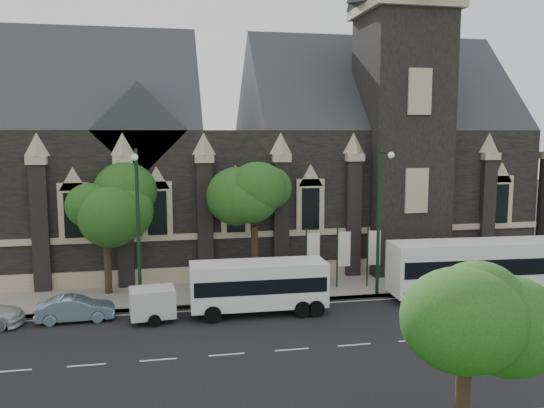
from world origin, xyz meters
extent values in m
plane|color=black|center=(0.00, 0.00, 0.00)|extent=(160.00, 160.00, 0.00)
cube|color=gray|center=(0.00, 9.50, 0.07)|extent=(80.00, 5.00, 0.15)
cube|color=black|center=(4.00, 19.50, 5.00)|extent=(40.00, 15.00, 10.00)
cube|color=#2A2C31|center=(-8.00, 19.50, 10.00)|extent=(16.00, 15.00, 15.00)
cube|color=#2A2C31|center=(14.00, 19.50, 10.00)|extent=(20.00, 15.00, 15.00)
cube|color=#2A2C31|center=(-4.00, 15.00, 10.00)|extent=(6.00, 6.00, 6.00)
cube|color=black|center=(14.00, 13.50, 9.00)|extent=(5.50, 5.50, 18.00)
cube|color=tan|center=(14.00, 13.50, 18.20)|extent=(6.20, 6.20, 0.60)
cube|color=tan|center=(4.00, 11.96, 3.20)|extent=(40.00, 0.22, 0.40)
cube|color=tan|center=(4.00, 11.96, 0.60)|extent=(40.00, 0.25, 1.20)
cube|color=black|center=(2.00, 11.82, 4.80)|extent=(1.20, 0.12, 2.80)
sphere|color=#1A4D18|center=(6.00, -9.50, 4.48)|extent=(3.20, 3.20, 3.20)
sphere|color=#1A4D18|center=(6.60, -8.90, 5.08)|extent=(2.40, 2.40, 2.40)
cylinder|color=black|center=(3.00, 10.50, 1.98)|extent=(0.44, 0.44, 3.96)
sphere|color=#1A4D18|center=(3.00, 10.50, 5.64)|extent=(3.84, 3.84, 3.84)
sphere|color=#1A4D18|center=(3.72, 11.22, 6.36)|extent=(2.88, 2.88, 2.88)
cylinder|color=black|center=(-6.00, 10.50, 1.98)|extent=(0.44, 0.44, 3.96)
sphere|color=#1A4D18|center=(-6.00, 10.50, 5.57)|extent=(3.68, 3.68, 3.68)
sphere|color=#1A4D18|center=(-5.31, 11.19, 6.26)|extent=(2.76, 2.76, 2.76)
cylinder|color=black|center=(10.00, 7.30, 4.50)|extent=(0.20, 0.20, 9.00)
cylinder|color=black|center=(10.00, 6.50, 8.70)|extent=(0.10, 1.60, 0.10)
sphere|color=silver|center=(10.00, 5.70, 8.60)|extent=(0.36, 0.36, 0.36)
cylinder|color=black|center=(-4.00, 7.30, 4.50)|extent=(0.20, 0.20, 9.00)
cylinder|color=black|center=(-4.00, 6.50, 8.70)|extent=(0.10, 1.60, 0.10)
sphere|color=silver|center=(-4.00, 5.70, 8.60)|extent=(0.36, 0.36, 0.36)
cylinder|color=black|center=(6.00, 9.00, 2.00)|extent=(0.10, 0.10, 4.00)
cube|color=white|center=(6.45, 9.00, 2.60)|extent=(0.80, 0.04, 2.20)
cylinder|color=black|center=(8.00, 9.00, 2.00)|extent=(0.10, 0.10, 4.00)
cube|color=white|center=(8.45, 9.00, 2.60)|extent=(0.80, 0.04, 2.20)
cylinder|color=black|center=(10.00, 9.00, 2.00)|extent=(0.10, 0.10, 4.00)
cube|color=white|center=(10.45, 9.00, 2.60)|extent=(0.80, 0.04, 2.20)
cube|color=white|center=(16.30, 5.60, 1.96)|extent=(12.00, 3.05, 3.02)
cube|color=black|center=(16.30, 5.60, 2.15)|extent=(11.53, 3.06, 0.97)
cube|color=teal|center=(16.30, 5.60, 0.75)|extent=(11.53, 3.05, 0.35)
cylinder|color=black|center=(12.08, 4.57, 0.45)|extent=(0.91, 0.32, 0.90)
cylinder|color=black|center=(12.20, 7.04, 0.45)|extent=(0.91, 0.32, 0.90)
cylinder|color=black|center=(19.93, 6.67, 0.45)|extent=(0.91, 0.32, 0.90)
cube|color=white|center=(2.38, 5.44, 1.65)|extent=(7.43, 2.43, 2.40)
cube|color=black|center=(2.38, 5.44, 1.77)|extent=(7.13, 2.46, 0.80)
cylinder|color=black|center=(-0.22, 4.32, 0.45)|extent=(0.90, 0.29, 0.90)
cylinder|color=black|center=(-0.19, 6.64, 0.45)|extent=(0.90, 0.29, 0.90)
cylinder|color=black|center=(4.58, 4.25, 0.45)|extent=(0.90, 0.29, 0.90)
cylinder|color=black|center=(4.62, 6.57, 0.45)|extent=(0.90, 0.29, 0.90)
cylinder|color=black|center=(5.32, 4.24, 0.45)|extent=(0.90, 0.29, 0.90)
cylinder|color=black|center=(5.36, 6.56, 0.45)|extent=(0.90, 0.29, 0.90)
cube|color=silver|center=(-3.30, 5.18, 1.03)|extent=(2.46, 1.96, 1.49)
cylinder|color=black|center=(-3.21, 4.33, 0.32)|extent=(0.66, 0.30, 0.64)
cylinder|color=black|center=(-3.40, 6.04, 0.32)|extent=(0.66, 0.30, 0.64)
cylinder|color=black|center=(-1.82, 5.34, 0.63)|extent=(1.37, 0.23, 0.08)
imported|color=#7391A7|center=(-7.28, 6.04, 0.66)|extent=(4.05, 1.58, 1.31)
camera|label=1|loc=(-2.61, -23.91, 9.90)|focal=37.01mm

